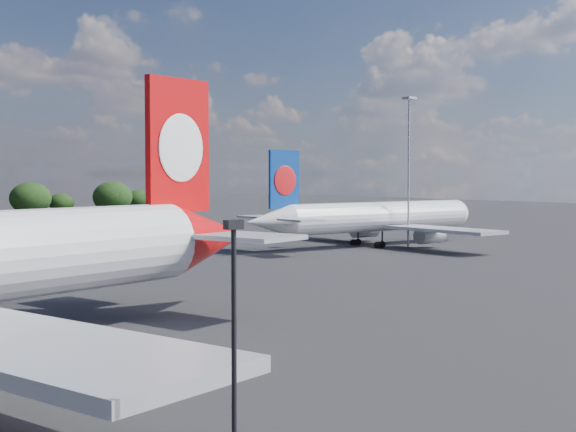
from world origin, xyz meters
TOP-DOWN VIEW (x-y plane):
  - china_southern_airliner at (66.42, 56.35)m, footprint 42.87×40.69m
  - apron_lamp_post at (-3.42, -10.25)m, footprint 0.55×0.30m
  - floodlight_mast_near at (70.42, 52.66)m, footprint 1.60×1.60m

SIDE VIEW (x-z plane):
  - china_southern_airliner at x=66.42m, z-range -2.74..11.28m
  - apron_lamp_post at x=-3.42m, z-range 0.63..10.07m
  - floodlight_mast_near at x=70.42m, z-range 3.27..25.36m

